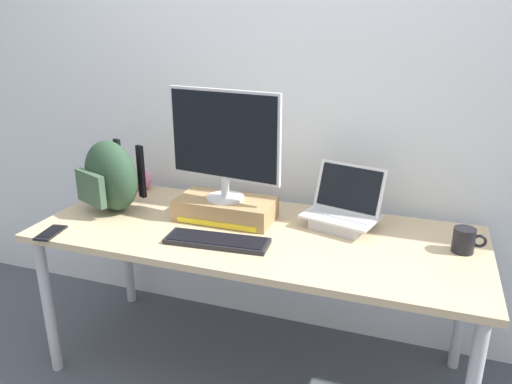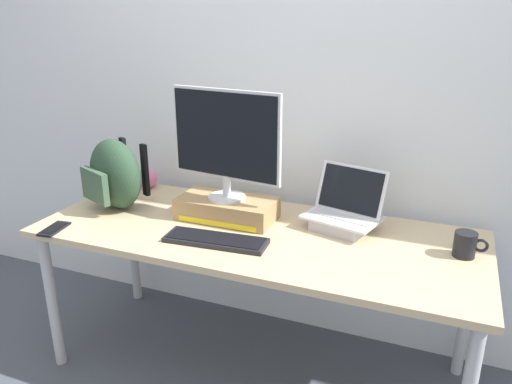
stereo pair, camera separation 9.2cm
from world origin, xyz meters
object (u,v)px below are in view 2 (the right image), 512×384
object	(u,v)px
open_laptop	(343,217)
coffee_mug	(466,244)
desktop_monitor	(226,141)
cell_phone	(54,229)
plush_toy	(147,178)
toner_box_yellow	(227,208)
external_keyboard	(216,240)
messenger_backpack	(115,174)

from	to	relation	value
open_laptop	coffee_mug	distance (m)	0.51
desktop_monitor	cell_phone	world-z (taller)	desktop_monitor
cell_phone	plush_toy	bearing A→B (deg)	76.20
toner_box_yellow	cell_phone	size ratio (longest dim) A/B	2.74
open_laptop	plush_toy	world-z (taller)	open_laptop
desktop_monitor	cell_phone	distance (m)	0.84
external_keyboard	messenger_backpack	world-z (taller)	messenger_backpack
cell_phone	open_laptop	bearing A→B (deg)	14.69
toner_box_yellow	open_laptop	xyz separation A→B (m)	(0.52, 0.09, 0.01)
messenger_backpack	open_laptop	bearing A→B (deg)	31.79
toner_box_yellow	plush_toy	xyz separation A→B (m)	(-0.58, 0.23, 0.01)
desktop_monitor	plush_toy	world-z (taller)	desktop_monitor
external_keyboard	plush_toy	size ratio (longest dim) A/B	3.93
toner_box_yellow	coffee_mug	size ratio (longest dim) A/B	3.49
messenger_backpack	plush_toy	bearing A→B (deg)	118.48
open_laptop	external_keyboard	world-z (taller)	open_laptop
toner_box_yellow	messenger_backpack	world-z (taller)	messenger_backpack
coffee_mug	plush_toy	xyz separation A→B (m)	(-1.61, 0.23, 0.01)
external_keyboard	cell_phone	bearing A→B (deg)	-172.54
open_laptop	cell_phone	xyz separation A→B (m)	(-1.17, -0.49, -0.05)
coffee_mug	messenger_backpack	bearing A→B (deg)	-177.56
toner_box_yellow	external_keyboard	size ratio (longest dim) A/B	1.02
desktop_monitor	messenger_backpack	distance (m)	0.60
desktop_monitor	cell_phone	size ratio (longest dim) A/B	3.31
toner_box_yellow	plush_toy	bearing A→B (deg)	158.67
messenger_backpack	plush_toy	size ratio (longest dim) A/B	3.51
messenger_backpack	coffee_mug	world-z (taller)	messenger_backpack
toner_box_yellow	plush_toy	distance (m)	0.63
desktop_monitor	plush_toy	bearing A→B (deg)	166.02
toner_box_yellow	external_keyboard	world-z (taller)	toner_box_yellow
desktop_monitor	messenger_backpack	bearing A→B (deg)	-165.28
toner_box_yellow	cell_phone	distance (m)	0.76
desktop_monitor	coffee_mug	xyz separation A→B (m)	(1.02, -0.00, -0.32)
plush_toy	desktop_monitor	bearing A→B (deg)	-21.44
messenger_backpack	toner_box_yellow	bearing A→B (deg)	30.80
coffee_mug	plush_toy	size ratio (longest dim) A/B	1.14
desktop_monitor	plush_toy	distance (m)	0.70
coffee_mug	cell_phone	distance (m)	1.72
coffee_mug	cell_phone	world-z (taller)	coffee_mug
toner_box_yellow	cell_phone	bearing A→B (deg)	-147.92
open_laptop	cell_phone	size ratio (longest dim) A/B	2.21
messenger_backpack	plush_toy	xyz separation A→B (m)	(-0.03, 0.30, -0.11)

